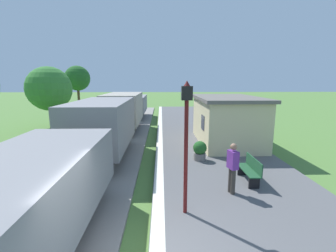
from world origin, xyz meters
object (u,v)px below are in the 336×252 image
object	(u,v)px
bench_near_hut	(250,169)
tree_field_distant	(77,78)
station_hut	(226,120)
potted_planter	(200,150)
freight_train	(116,119)
person_waiting	(233,166)
bench_down_platform	(202,121)
tree_field_left	(49,89)
lamp_post_near	(186,124)

from	to	relation	value
bench_near_hut	tree_field_distant	size ratio (longest dim) A/B	0.27
station_hut	potted_planter	xyz separation A→B (m)	(-2.09, -3.20, -0.93)
station_hut	tree_field_distant	distance (m)	19.43
freight_train	person_waiting	world-z (taller)	freight_train
potted_planter	person_waiting	bearing A→B (deg)	-81.08
station_hut	bench_down_platform	world-z (taller)	station_hut
station_hut	tree_field_left	xyz separation A→B (m)	(-13.27, 6.40, 1.63)
person_waiting	station_hut	bearing A→B (deg)	-118.11
lamp_post_near	tree_field_distant	bearing A→B (deg)	115.35
tree_field_left	tree_field_distant	world-z (taller)	tree_field_distant
station_hut	bench_near_hut	world-z (taller)	station_hut
freight_train	person_waiting	bearing A→B (deg)	-55.33
potted_planter	bench_down_platform	bearing A→B (deg)	79.56
station_hut	bench_near_hut	distance (m)	5.77
person_waiting	tree_field_left	world-z (taller)	tree_field_left
station_hut	person_waiting	size ratio (longest dim) A/B	3.39
person_waiting	lamp_post_near	xyz separation A→B (m)	(-1.67, -1.14, 1.62)
tree_field_distant	person_waiting	bearing A→B (deg)	-59.80
station_hut	lamp_post_near	distance (m)	8.41
freight_train	station_hut	size ratio (longest dim) A/B	4.48
station_hut	potted_planter	world-z (taller)	station_hut
freight_train	potted_planter	distance (m)	6.38
freight_train	tree_field_left	world-z (taller)	tree_field_left
freight_train	tree_field_left	size ratio (longest dim) A/B	5.07
bench_near_hut	person_waiting	bearing A→B (deg)	-136.97
lamp_post_near	tree_field_left	world-z (taller)	tree_field_left
potted_planter	lamp_post_near	world-z (taller)	lamp_post_near
tree_field_left	person_waiting	bearing A→B (deg)	-47.90
station_hut	bench_down_platform	distance (m)	4.94
freight_train	tree_field_left	xyz separation A→B (m)	(-6.47, 5.38, 1.73)
bench_down_platform	tree_field_distant	bearing A→B (deg)	144.88
person_waiting	lamp_post_near	bearing A→B (deg)	19.64
bench_near_hut	person_waiting	distance (m)	1.38
potted_planter	tree_field_distant	distance (m)	20.74
station_hut	lamp_post_near	xyz separation A→B (m)	(-3.23, -7.68, 1.15)
person_waiting	potted_planter	distance (m)	3.42
station_hut	person_waiting	xyz separation A→B (m)	(-1.57, -6.55, -0.47)
station_hut	tree_field_distant	xyz separation A→B (m)	(-13.42, 13.82, 2.54)
station_hut	lamp_post_near	world-z (taller)	lamp_post_near
freight_train	lamp_post_near	world-z (taller)	lamp_post_near
person_waiting	lamp_post_near	distance (m)	2.59
person_waiting	tree_field_distant	bearing A→B (deg)	-74.46
bench_near_hut	bench_down_platform	distance (m)	10.47
bench_near_hut	potted_planter	size ratio (longest dim) A/B	1.64
bench_near_hut	bench_down_platform	xyz separation A→B (m)	(0.00, 10.47, 0.00)
bench_near_hut	tree_field_left	world-z (taller)	tree_field_left
freight_train	tree_field_left	distance (m)	8.59
bench_near_hut	potted_planter	world-z (taller)	potted_planter
tree_field_left	lamp_post_near	bearing A→B (deg)	-54.53
tree_field_distant	freight_train	bearing A→B (deg)	-62.65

